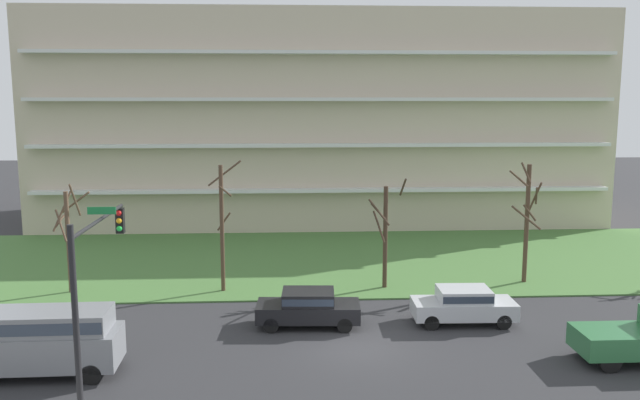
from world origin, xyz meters
The scene contains 11 objects.
ground centered at (0.00, 0.00, 0.00)m, with size 160.00×160.00×0.00m, color #2D2D30.
grass_lawn_strip centered at (0.00, 14.00, 0.04)m, with size 80.00×16.00×0.08m, color #477238.
apartment_building centered at (0.00, 28.80, 8.00)m, with size 42.69×14.56×16.00m.
tree_far_left centered at (-13.55, 7.98, 2.99)m, with size 1.79×1.61×5.60m.
tree_left centered at (-5.93, 7.80, 3.44)m, with size 1.73×1.53×6.61m.
tree_center centered at (2.28, 7.85, 2.97)m, with size 1.85×1.77×5.81m.
tree_right centered at (9.80, 8.45, 3.48)m, with size 1.65×1.65×6.42m.
sedan_black_near_left centered at (-1.85, 2.50, 0.87)m, with size 4.49×2.04×1.57m.
sedan_silver_center_left centered at (4.90, 2.50, 0.87)m, with size 4.45×1.92×1.57m.
van_gray_center_right centered at (-11.31, -2.00, 1.40)m, with size 5.24×2.10×2.36m.
traffic_signal_mast centered at (-8.66, -4.64, 4.34)m, with size 0.90×5.76×6.29m.
Camera 1 is at (-2.81, -24.47, 9.72)m, focal length 36.81 mm.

